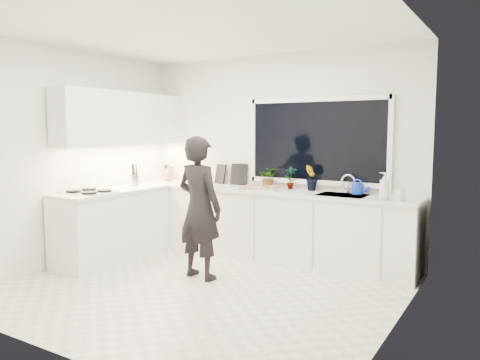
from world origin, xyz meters
The scene contains 25 objects.
floor centered at (0.00, 0.00, -0.01)m, with size 4.00×3.50×0.02m, color beige.
wall_back centered at (0.00, 1.76, 1.35)m, with size 4.00×0.02×2.70m, color white.
wall_left centered at (-2.01, 0.00, 1.35)m, with size 0.02×3.50×2.70m, color white.
wall_right centered at (2.01, 0.00, 1.35)m, with size 0.02×3.50×2.70m, color white.
ceiling centered at (0.00, 0.00, 2.71)m, with size 4.00×3.50×0.02m, color white.
window centered at (0.60, 1.73, 1.55)m, with size 1.80×0.02×1.00m, color black.
base_cabinets_back centered at (0.00, 1.45, 0.44)m, with size 3.92×0.58×0.88m, color white.
base_cabinets_left centered at (-1.67, 0.35, 0.44)m, with size 0.58×1.60×0.88m, color white.
countertop_back centered at (0.00, 1.44, 0.90)m, with size 3.94×0.62×0.04m, color silver.
countertop_left centered at (-1.67, 0.35, 0.90)m, with size 0.62×1.60×0.04m, color silver.
upper_cabinets centered at (-1.79, 0.70, 1.85)m, with size 0.34×2.10×0.70m, color white.
sink centered at (1.05, 1.45, 0.87)m, with size 0.58×0.42×0.14m, color silver.
faucet centered at (1.05, 1.65, 1.03)m, with size 0.03×0.03×0.22m, color silver.
stovetop centered at (-1.69, 0.00, 0.94)m, with size 0.56×0.48×0.03m, color black.
person centered at (-0.24, 0.31, 0.81)m, with size 0.59×0.39×1.63m, color black.
pizza_tray centered at (-0.06, 1.42, 0.94)m, with size 0.46×0.34×0.03m, color silver.
pizza centered at (-0.06, 1.42, 0.95)m, with size 0.42×0.30×0.01m, color red.
watering_can centered at (1.18, 1.61, 0.98)m, with size 0.14×0.14×0.13m, color #1536C7.
paper_towel_roll centered at (-1.34, 1.55, 1.05)m, with size 0.11×0.11×0.26m, color white.
knife_block centered at (-1.76, 1.59, 1.03)m, with size 0.13×0.10×0.22m, color olive.
utensil_crock centered at (-1.69, 0.80, 1.00)m, with size 0.13×0.13×0.16m, color #AAAAAE.
picture_frame_large centered at (-0.86, 1.69, 1.06)m, with size 0.22×0.02×0.28m, color black.
picture_frame_small centered at (-0.55, 1.69, 1.07)m, with size 0.25×0.02×0.30m, color black.
herb_plants centered at (0.22, 1.61, 1.07)m, with size 0.87×0.27×0.33m.
soap_bottles centered at (1.63, 1.30, 1.06)m, with size 0.31×0.15×0.31m.
Camera 1 is at (2.88, -3.92, 1.69)m, focal length 35.00 mm.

